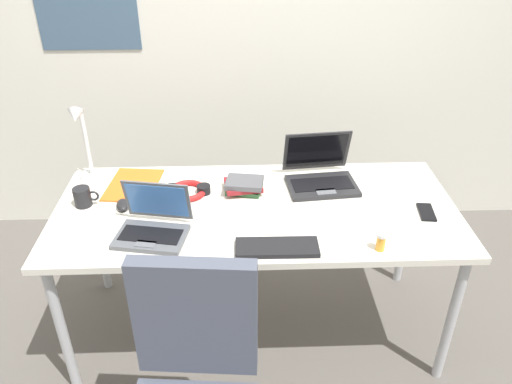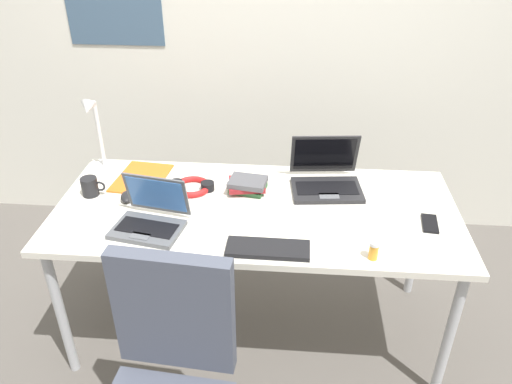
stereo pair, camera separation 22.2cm
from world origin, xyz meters
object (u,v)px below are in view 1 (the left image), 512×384
Objects in this scene: computer_mouse at (123,205)px; headphones at (188,190)px; external_keyboard at (277,247)px; book_stack at (244,185)px; laptop_near_lamp at (320,175)px; paper_folder_far_corner at (133,185)px; coffee_mug at (83,197)px; pill_bottle at (381,241)px; laptop_front_left at (153,225)px; cell_phone at (426,212)px; desk_lamp at (84,144)px.

computer_mouse is 0.45× the size of headphones.
external_keyboard is 1.71× the size of book_stack.
laptop_near_lamp is 3.66× the size of computer_mouse.
paper_folder_far_corner is at bearing 179.29° from laptop_near_lamp.
book_stack is 1.71× the size of coffee_mug.
coffee_mug is at bearing 158.00° from computer_mouse.
pill_bottle is 0.71m from book_stack.
laptop_front_left reaches higher than pill_bottle.
paper_folder_far_corner is at bearing 74.16° from computer_mouse.
pill_bottle reaches higher than computer_mouse.
external_keyboard is at bearing -13.81° from laptop_front_left.
computer_mouse is 0.56m from book_stack.
coffee_mug reaches higher than computer_mouse.
coffee_mug is (-0.18, 0.03, 0.03)m from computer_mouse.
computer_mouse is 1.13m from pill_bottle.
pill_bottle is at bearing -30.11° from computer_mouse.
laptop_front_left reaches higher than external_keyboard.
cell_phone is at bearing -16.26° from computer_mouse.
pill_bottle is 0.25× the size of paper_folder_far_corner.
coffee_mug is at bearing -171.79° from laptop_near_lamp.
computer_mouse is at bearing -93.40° from paper_folder_far_corner.
external_keyboard is 1.54× the size of headphones.
book_stack reaches higher than headphones.
laptop_near_lamp is at bearing -3.75° from desk_lamp.
laptop_near_lamp is at bearing 9.78° from book_stack.
book_stack is at bearing 172.06° from cell_phone.
external_keyboard is 0.74m from computer_mouse.
laptop_front_left is 1.19m from cell_phone.
book_stack is (0.38, 0.33, -0.01)m from laptop_front_left.
laptop_near_lamp is 1.09× the size of laptop_front_left.
paper_folder_far_corner is at bearing 110.89° from laptop_front_left.
external_keyboard is at bearing -48.84° from headphones.
laptop_front_left is at bearing -109.70° from headphones.
book_stack is (-0.80, 0.21, 0.03)m from cell_phone.
laptop_near_lamp is at bearing 27.57° from laptop_front_left.
computer_mouse is 0.50× the size of book_stack.
computer_mouse is (-0.67, 0.33, 0.01)m from external_keyboard.
laptop_near_lamp reaches higher than coffee_mug.
computer_mouse is at bearing 154.62° from external_keyboard.
laptop_front_left is at bearing -152.43° from laptop_near_lamp.
computer_mouse is at bearing -157.22° from headphones.
coffee_mug reaches higher than external_keyboard.
laptop_front_left is at bearing -63.28° from computer_mouse.
coffee_mug is (-1.09, -0.16, -0.00)m from laptop_near_lamp.
book_stack reaches higher than paper_folder_far_corner.
coffee_mug reaches higher than pill_bottle.
laptop_front_left reaches higher than coffee_mug.
headphones is at bearing 10.33° from computer_mouse.
laptop_near_lamp is at bearing 65.16° from external_keyboard.
laptop_front_left is 2.36× the size of cell_phone.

